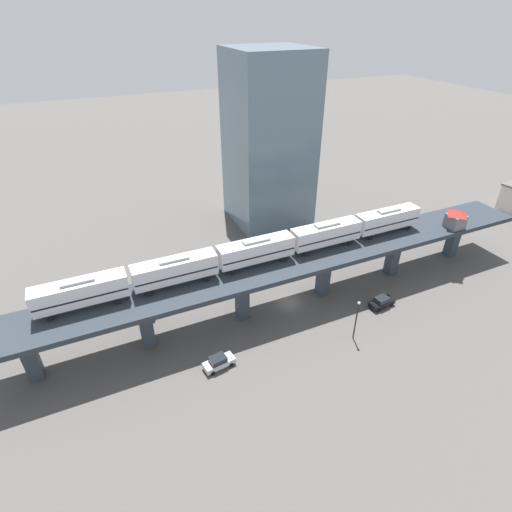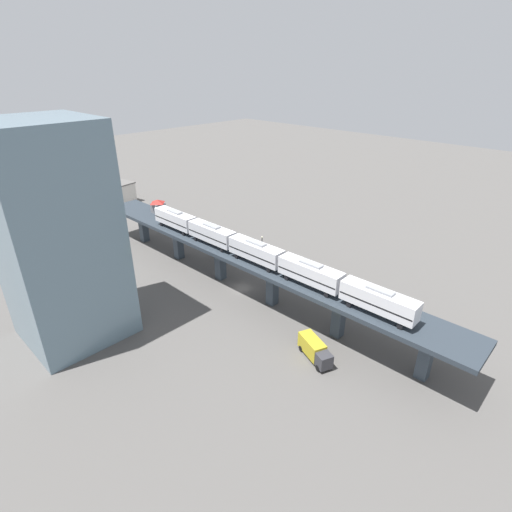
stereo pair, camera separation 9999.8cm
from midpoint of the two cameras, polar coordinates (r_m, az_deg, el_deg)
ground_plane at (r=58.26m, az=46.87°, el=-29.53°), size 400.00×400.00×0.00m
elevated_viaduct at (r=53.07m, az=50.12°, el=-25.30°), size 9.66×92.11×8.39m
subway_train at (r=46.60m, az=48.32°, el=-25.40°), size 3.69×62.43×4.45m
signal_hut at (r=78.97m, az=60.12°, el=-10.30°), size 3.26×3.26×3.40m
street_car_black at (r=68.21m, az=57.57°, el=-24.69°), size 2.30×4.56×1.89m
street_car_silver at (r=49.40m, az=49.92°, el=-45.91°), size 2.45×4.62×1.89m
delivery_truck at (r=44.05m, az=20.76°, el=-40.91°), size 4.80×7.52×3.20m
street_lamp at (r=60.41m, az=61.28°, el=-29.53°), size 0.44×0.44×6.94m
office_tower at (r=62.37m, az=33.26°, el=3.23°), size 16.00×16.00×36.00m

